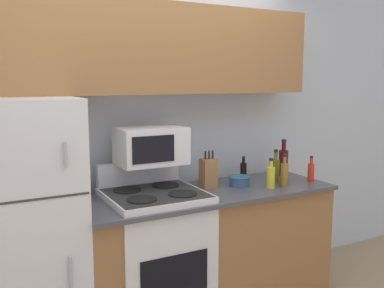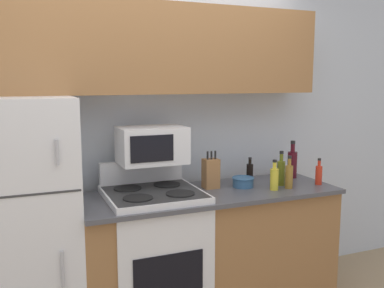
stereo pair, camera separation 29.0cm
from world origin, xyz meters
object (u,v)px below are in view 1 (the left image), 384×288
(bottle_cooking_spray, at_px, (271,176))
(bottle_olive_oil, at_px, (275,170))
(microwave, at_px, (151,146))
(bottle_hot_sauce, at_px, (311,172))
(bowl, at_px, (239,180))
(bottle_wine_red, at_px, (283,161))
(stove, at_px, (155,258))
(knife_block, at_px, (208,173))
(bottle_vinegar, at_px, (284,173))
(refrigerator, at_px, (16,234))
(bottle_soy_sauce, at_px, (243,170))

(bottle_cooking_spray, height_order, bottle_olive_oil, bottle_olive_oil)
(microwave, distance_m, bottle_olive_oil, 0.99)
(bottle_cooking_spray, distance_m, bottle_hot_sauce, 0.40)
(bowl, bearing_deg, bottle_hot_sauce, -15.00)
(microwave, bearing_deg, bottle_olive_oil, -10.86)
(bottle_hot_sauce, bearing_deg, bottle_wine_red, 100.26)
(bowl, height_order, bottle_hot_sauce, bottle_hot_sauce)
(bottle_olive_oil, bearing_deg, bowl, 167.47)
(stove, height_order, bottle_wine_red, bottle_wine_red)
(knife_block, bearing_deg, bowl, -15.04)
(microwave, relative_size, bottle_wine_red, 1.53)
(bottle_vinegar, bearing_deg, stove, 171.85)
(bottle_olive_oil, bearing_deg, refrigerator, 176.76)
(microwave, distance_m, bottle_vinegar, 1.02)
(microwave, distance_m, knife_block, 0.48)
(refrigerator, relative_size, bowl, 9.71)
(bottle_hot_sauce, height_order, bottle_soy_sauce, bottle_hot_sauce)
(refrigerator, distance_m, bottle_olive_oil, 1.86)
(bottle_olive_oil, bearing_deg, microwave, 169.14)
(refrigerator, xyz_separation_m, bottle_olive_oil, (1.84, -0.10, 0.22))
(bottle_wine_red, bearing_deg, bottle_cooking_spray, -141.50)
(stove, xyz_separation_m, bottle_hot_sauce, (1.26, -0.13, 0.50))
(bowl, xyz_separation_m, bottle_cooking_spray, (0.16, -0.16, 0.05))
(stove, distance_m, bottle_olive_oil, 1.11)
(bowl, distance_m, bottle_vinegar, 0.34)
(knife_block, bearing_deg, bottle_soy_sauce, 16.51)
(refrigerator, height_order, bottle_soy_sauce, refrigerator)
(refrigerator, bearing_deg, microwave, 4.89)
(microwave, distance_m, bottle_hot_sauce, 1.28)
(microwave, bearing_deg, bottle_vinegar, -16.50)
(bottle_vinegar, height_order, bottle_soy_sauce, bottle_vinegar)
(stove, bearing_deg, bottle_hot_sauce, -5.87)
(bottle_hot_sauce, relative_size, bottle_soy_sauce, 1.11)
(bowl, relative_size, bottle_hot_sauce, 0.82)
(refrigerator, distance_m, microwave, 1.01)
(stove, height_order, bottle_soy_sauce, stove)
(bottle_olive_oil, distance_m, bottle_wine_red, 0.29)
(bottle_vinegar, bearing_deg, refrigerator, 173.70)
(bottle_vinegar, xyz_separation_m, bottle_soy_sauce, (-0.13, 0.34, -0.02))
(bottle_wine_red, bearing_deg, bowl, -167.10)
(bottle_cooking_spray, relative_size, bottle_wine_red, 0.73)
(knife_block, bearing_deg, microwave, 172.62)
(bottle_wine_red, bearing_deg, bottle_hot_sauce, -79.74)
(bottle_wine_red, bearing_deg, knife_block, -175.77)
(stove, relative_size, bottle_wine_red, 3.72)
(bottle_cooking_spray, xyz_separation_m, bottle_vinegar, (0.13, -0.00, 0.01))
(bowl, xyz_separation_m, bottle_soy_sauce, (0.16, 0.18, 0.03))
(bottle_soy_sauce, bearing_deg, stove, -166.83)
(bottle_cooking_spray, xyz_separation_m, bottle_wine_red, (0.35, 0.28, 0.03))
(microwave, bearing_deg, knife_block, -7.38)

